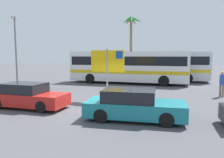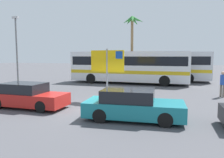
# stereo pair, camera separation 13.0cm
# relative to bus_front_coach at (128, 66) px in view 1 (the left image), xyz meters

# --- Properties ---
(ground) EXTENTS (120.00, 120.00, 0.00)m
(ground) POSITION_rel_bus_front_coach_xyz_m (0.91, -10.94, -1.78)
(ground) COLOR #4C4C51
(bus_front_coach) EXTENTS (11.59, 2.51, 3.17)m
(bus_front_coach) POSITION_rel_bus_front_coach_xyz_m (0.00, 0.00, 0.00)
(bus_front_coach) COLOR white
(bus_front_coach) RESTS_ON ground
(bus_rear_coach) EXTENTS (11.59, 2.51, 3.17)m
(bus_rear_coach) POSITION_rel_bus_front_coach_xyz_m (2.14, 3.30, 0.00)
(bus_rear_coach) COLOR silver
(bus_rear_coach) RESTS_ON ground
(ferry_sign) EXTENTS (2.19, 0.33, 3.20)m
(ferry_sign) POSITION_rel_bus_front_coach_xyz_m (0.80, -8.76, 0.54)
(ferry_sign) COLOR gray
(ferry_sign) RESTS_ON ground
(car_red) EXTENTS (4.24, 1.68, 1.32)m
(car_red) POSITION_rel_bus_front_coach_xyz_m (-2.77, -11.70, -1.15)
(car_red) COLOR red
(car_red) RESTS_ON ground
(car_teal) EXTENTS (4.40, 2.19, 1.32)m
(car_teal) POSITION_rel_bus_front_coach_xyz_m (3.09, -12.12, -1.15)
(car_teal) COLOR #19757F
(car_teal) RESTS_ON ground
(pedestrian_near_sign) EXTENTS (0.32, 0.32, 1.74)m
(pedestrian_near_sign) POSITION_rel_bus_front_coach_xyz_m (7.69, -5.24, -0.75)
(pedestrian_near_sign) COLOR #706656
(pedestrian_near_sign) RESTS_ON ground
(lamp_post_left_side) EXTENTS (0.56, 0.20, 5.92)m
(lamp_post_left_side) POSITION_rel_bus_front_coach_xyz_m (-7.88, -6.46, 1.50)
(lamp_post_left_side) COLOR slate
(lamp_post_left_side) RESTS_ON ground
(palm_tree_seaside) EXTENTS (2.58, 2.74, 7.55)m
(palm_tree_seaside) POSITION_rel_bus_front_coach_xyz_m (-0.89, 5.40, 4.05)
(palm_tree_seaside) COLOR brown
(palm_tree_seaside) RESTS_ON ground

